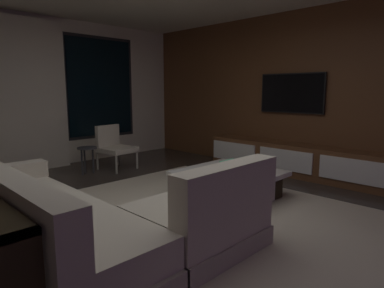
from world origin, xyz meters
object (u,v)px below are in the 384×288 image
Objects in this scene: coffee_table at (229,184)px; side_stool at (87,152)px; book_stack_on_coffee_table at (231,164)px; media_console at (294,160)px; sectional_couch at (88,222)px; mounted_tv at (292,93)px; accent_chair_near_window at (114,145)px.

side_stool reaches higher than coffee_table.
media_console is (1.52, -0.13, -0.16)m from book_stack_on_coffee_table.
sectional_couch is at bearing -178.70° from media_console.
mounted_tv reaches higher than coffee_table.
side_stool is at bearing 62.04° from sectional_couch.
media_console is at bearing -54.11° from accent_chair_near_window.
sectional_couch is 3.75m from media_console.
mounted_tv is (1.88, 0.18, 1.16)m from coffee_table.
book_stack_on_coffee_table is (0.18, 0.11, 0.22)m from coffee_table.
side_stool is (-0.54, -0.03, -0.06)m from accent_chair_near_window.
side_stool is (1.38, 2.59, 0.08)m from sectional_couch.
side_stool is 3.58m from mounted_tv.
book_stack_on_coffee_table is 1.95m from mounted_tv.
accent_chair_near_window is 0.68× the size of mounted_tv.
sectional_couch reaches higher than media_console.
accent_chair_near_window is at bearing 97.36° from book_stack_on_coffee_table.
mounted_tv is at bearing 47.54° from media_console.
accent_chair_near_window is at bearing 2.96° from side_stool.
accent_chair_near_window reaches higher than book_stack_on_coffee_table.
media_console is at bearing 1.30° from sectional_couch.
media_console is (3.75, 0.09, -0.04)m from sectional_couch.
sectional_couch reaches higher than side_stool.
coffee_table is at bearing -86.99° from accent_chair_near_window.
book_stack_on_coffee_table is at bearing 175.18° from media_console.
side_stool is 3.45m from media_console.
side_stool is at bearing -177.04° from accent_chair_near_window.
sectional_couch reaches higher than accent_chair_near_window.
accent_chair_near_window is at bearing 125.89° from media_console.
book_stack_on_coffee_table is at bearing 5.49° from sectional_couch.
mounted_tv is at bearing 4.12° from sectional_couch.
mounted_tv is at bearing -49.24° from accent_chair_near_window.
mounted_tv is (2.55, -2.31, 0.98)m from side_stool.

